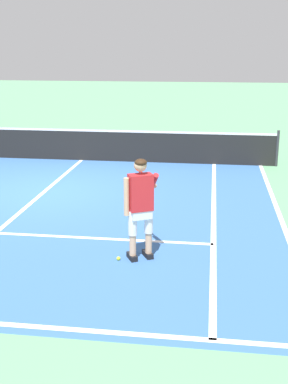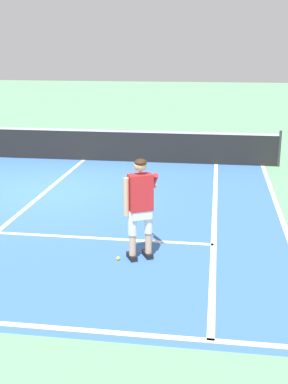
{
  "view_description": "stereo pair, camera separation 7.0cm",
  "coord_description": "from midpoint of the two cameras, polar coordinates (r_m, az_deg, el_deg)",
  "views": [
    {
      "loc": [
        4.01,
        -11.25,
        3.41
      ],
      "look_at": [
        2.91,
        -3.28,
        1.05
      ],
      "focal_mm": 46.45,
      "sensor_mm": 36.0,
      "label": 1
    },
    {
      "loc": [
        4.08,
        -11.24,
        3.41
      ],
      "look_at": [
        2.91,
        -3.28,
        1.05
      ],
      "focal_mm": 46.45,
      "sensor_mm": 36.0,
      "label": 2
    }
  ],
  "objects": [
    {
      "name": "tennis_ball_near_feet",
      "position": [
        8.32,
        -3.2,
        -7.63
      ],
      "size": [
        0.07,
        0.07,
        0.07
      ],
      "primitive_type": "sphere",
      "color": "#CCE02D",
      "rests_on": "ground"
    },
    {
      "name": "tennis_player",
      "position": [
        8.05,
        -0.66,
        -1.15
      ],
      "size": [
        0.55,
        1.23,
        1.71
      ],
      "color": "black",
      "rests_on": "ground"
    },
    {
      "name": "line_singles_right",
      "position": [
        10.59,
        7.82,
        -2.56
      ],
      "size": [
        0.1,
        9.46,
        0.01
      ],
      "primitive_type": "cube",
      "color": "white",
      "rests_on": "ground"
    },
    {
      "name": "line_centre_service",
      "position": [
        12.71,
        -11.01,
        0.5
      ],
      "size": [
        0.1,
        6.4,
        0.01
      ],
      "primitive_type": "cube",
      "color": "white",
      "rests_on": "ground"
    },
    {
      "name": "tennis_net",
      "position": [
        15.58,
        -7.38,
        5.43
      ],
      "size": [
        11.96,
        0.08,
        1.07
      ],
      "color": "#333338",
      "rests_on": "ground"
    },
    {
      "name": "line_doubles_right",
      "position": [
        10.69,
        15.21,
        -2.82
      ],
      "size": [
        0.1,
        9.46,
        0.01
      ],
      "primitive_type": "cube",
      "color": "white",
      "rests_on": "ground"
    },
    {
      "name": "court_inner_surface",
      "position": [
        11.34,
        -13.45,
        -1.61
      ],
      "size": [
        10.98,
        9.86,
        0.0
      ],
      "primitive_type": "cube",
      "color": "#3866A8",
      "rests_on": "ground"
    },
    {
      "name": "ground_plane",
      "position": [
        12.43,
        -11.47,
        0.08
      ],
      "size": [
        80.0,
        80.0,
        0.0
      ],
      "primitive_type": "plane",
      "color": "#609E70"
    }
  ]
}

